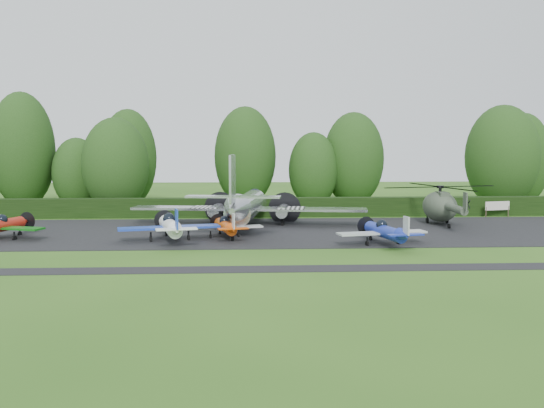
{
  "coord_description": "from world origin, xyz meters",
  "views": [
    {
      "loc": [
        2.13,
        -42.19,
        7.56
      ],
      "look_at": [
        4.84,
        9.22,
        2.5
      ],
      "focal_mm": 40.0,
      "sensor_mm": 36.0,
      "label": 1
    }
  ],
  "objects": [
    {
      "name": "tree_8",
      "position": [
        -23.6,
        31.1,
        6.88
      ],
      "size": [
        7.47,
        7.47,
        13.79
      ],
      "color": "black",
      "rests_on": "ground"
    },
    {
      "name": "tree_10",
      "position": [
        -11.53,
        33.02,
        5.94
      ],
      "size": [
        6.84,
        6.84,
        11.9
      ],
      "color": "black",
      "rests_on": "ground"
    },
    {
      "name": "ground",
      "position": [
        0.0,
        0.0,
        0.0
      ],
      "size": [
        160.0,
        160.0,
        0.0
      ],
      "primitive_type": "plane",
      "color": "#2D5818",
      "rests_on": "ground"
    },
    {
      "name": "light_plane_white",
      "position": [
        -3.32,
        4.8,
        1.27
      ],
      "size": [
        7.91,
        8.32,
        3.04
      ],
      "rotation": [
        0.0,
        0.0,
        -0.23
      ],
      "color": "white",
      "rests_on": "ground"
    },
    {
      "name": "transport_plane",
      "position": [
        2.74,
        12.75,
        1.96
      ],
      "size": [
        21.92,
        16.81,
        7.02
      ],
      "rotation": [
        0.0,
        0.0,
        0.15
      ],
      "color": "silver",
      "rests_on": "ground"
    },
    {
      "name": "tree_6",
      "position": [
        11.03,
        31.05,
        4.52
      ],
      "size": [
        6.03,
        6.03,
        9.07
      ],
      "color": "black",
      "rests_on": "ground"
    },
    {
      "name": "light_plane_orange",
      "position": [
        0.91,
        6.33,
        1.0
      ],
      "size": [
        6.28,
        6.6,
        2.41
      ],
      "rotation": [
        0.0,
        0.0,
        -0.23
      ],
      "color": "#E2500D",
      "rests_on": "ground"
    },
    {
      "name": "helicopter",
      "position": [
        21.02,
        13.86,
        1.99
      ],
      "size": [
        11.48,
        13.44,
        3.7
      ],
      "rotation": [
        0.0,
        0.0,
        0.04
      ],
      "color": "#3F4938",
      "rests_on": "ground"
    },
    {
      "name": "tree_7",
      "position": [
        -17.12,
        30.39,
        4.18
      ],
      "size": [
        5.74,
        5.74,
        8.4
      ],
      "color": "black",
      "rests_on": "ground"
    },
    {
      "name": "tree_3",
      "position": [
        37.18,
        31.38,
        5.73
      ],
      "size": [
        6.62,
        6.62,
        11.48
      ],
      "color": "black",
      "rests_on": "ground"
    },
    {
      "name": "light_plane_blue",
      "position": [
        12.9,
        2.04,
        1.11
      ],
      "size": [
        6.92,
        7.28,
        2.66
      ],
      "rotation": [
        0.0,
        0.0,
        -0.2
      ],
      "color": "#192C9B",
      "rests_on": "ground"
    },
    {
      "name": "sign_board",
      "position": [
        29.0,
        19.43,
        1.11
      ],
      "size": [
        2.93,
        0.11,
        1.65
      ],
      "rotation": [
        0.0,
        0.0,
        -0.24
      ],
      "color": "#3F3326",
      "rests_on": "ground"
    },
    {
      "name": "apron",
      "position": [
        0.0,
        10.0,
        0.0
      ],
      "size": [
        70.0,
        18.0,
        0.01
      ],
      "primitive_type": "cube",
      "color": "black",
      "rests_on": "ground"
    },
    {
      "name": "taxiway_verge",
      "position": [
        0.0,
        -6.0,
        0.0
      ],
      "size": [
        70.0,
        2.0,
        0.0
      ],
      "primitive_type": "cube",
      "color": "black",
      "rests_on": "ground"
    },
    {
      "name": "hedgerow",
      "position": [
        0.0,
        21.0,
        0.0
      ],
      "size": [
        90.0,
        1.6,
        2.0
      ],
      "primitive_type": "cube",
      "color": "black",
      "rests_on": "ground"
    },
    {
      "name": "tree_1",
      "position": [
        2.76,
        32.34,
        6.1
      ],
      "size": [
        7.54,
        7.54,
        12.23
      ],
      "color": "black",
      "rests_on": "ground"
    },
    {
      "name": "tree_2",
      "position": [
        16.18,
        32.45,
        5.78
      ],
      "size": [
        7.52,
        7.52,
        11.58
      ],
      "color": "black",
      "rests_on": "ground"
    },
    {
      "name": "tree_9",
      "position": [
        -11.81,
        26.5,
        5.29
      ],
      "size": [
        7.43,
        7.43,
        10.6
      ],
      "color": "black",
      "rests_on": "ground"
    },
    {
      "name": "tree_5",
      "position": [
        33.29,
        28.44,
        6.13
      ],
      "size": [
        8.61,
        8.61,
        12.27
      ],
      "color": "black",
      "rests_on": "ground"
    }
  ]
}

